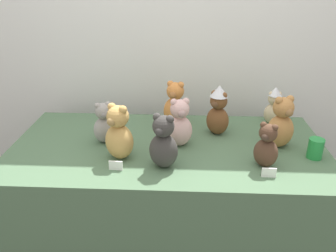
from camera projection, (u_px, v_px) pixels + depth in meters
The scene contains 14 objects.
wall_back at pixel (173, 31), 2.37m from camera, with size 7.00×0.08×2.60m, color white.
display_table at pixel (168, 199), 2.12m from camera, with size 1.79×0.90×0.77m, color #4C6B4C.
teddy_bear_ash at pixel (104, 124), 1.94m from camera, with size 0.16×0.15×0.25m.
teddy_bear_chestnut at pixel (218, 111), 2.03m from camera, with size 0.18×0.18×0.31m.
teddy_bear_honey at pixel (119, 134), 1.77m from camera, with size 0.20×0.19×0.31m.
teddy_bear_sand at pixel (274, 106), 2.18m from camera, with size 0.11×0.10×0.25m.
teddy_bear_blush at pixel (180, 124), 1.90m from camera, with size 0.17×0.15×0.28m.
teddy_bear_charcoal at pixel (163, 143), 1.69m from camera, with size 0.18×0.17×0.29m.
teddy_bear_caramel at pixel (281, 124), 1.89m from camera, with size 0.19×0.18×0.30m.
teddy_bear_ginger at pixel (175, 105), 2.16m from camera, with size 0.18×0.16×0.29m.
teddy_bear_cocoa at pixel (266, 147), 1.70m from camera, with size 0.16×0.15×0.24m.
party_cup_green at pixel (315, 148), 1.80m from camera, with size 0.08×0.08×0.11m, color #238C3D.
name_card_front_left at pixel (269, 173), 1.64m from camera, with size 0.07×0.01×0.05m, color white.
name_card_front_middle at pixel (116, 165), 1.70m from camera, with size 0.07×0.01×0.05m, color white.
Camera 1 is at (0.09, -1.48, 1.68)m, focal length 36.34 mm.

